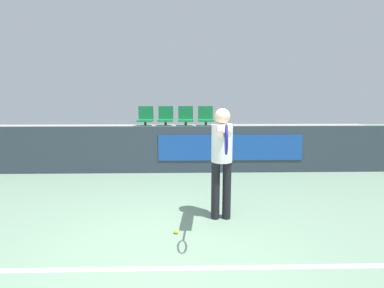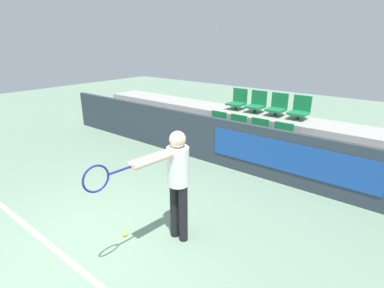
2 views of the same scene
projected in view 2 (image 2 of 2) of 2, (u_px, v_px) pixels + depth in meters
The scene contains 15 objects.
ground_plane at pixel (80, 255), 4.16m from camera, with size 30.00×30.00×0.00m, color gray.
court_baseline at pixel (69, 261), 4.04m from camera, with size 6.32×0.08×0.01m.
barrier_wall at pixel (231, 145), 6.81m from camera, with size 11.81×0.14×1.12m.
bleacher_tier_front at pixel (242, 150), 7.39m from camera, with size 11.41×1.06×0.47m.
bleacher_tier_middle at pixel (262, 132), 8.09m from camera, with size 11.41×1.06×0.94m.
stadium_chair_0 at pixel (216, 125), 7.85m from camera, with size 0.44×0.45×0.57m.
stadium_chair_1 at pixel (236, 129), 7.50m from camera, with size 0.44×0.45×0.57m.
stadium_chair_2 at pixel (257, 133), 7.15m from camera, with size 0.44×0.45×0.57m.
stadium_chair_3 at pixel (281, 138), 6.80m from camera, with size 0.44×0.45×0.57m.
stadium_chair_4 at pixel (238, 101), 8.47m from camera, with size 0.44×0.45×0.57m.
stadium_chair_5 at pixel (257, 103), 8.12m from camera, with size 0.44×0.45×0.57m.
stadium_chair_6 at pixel (277, 106), 7.77m from camera, with size 0.44×0.45×0.57m.
stadium_chair_7 at pixel (300, 109), 7.43m from camera, with size 0.44×0.45×0.57m.
tennis_player at pixel (174, 176), 4.14m from camera, with size 0.31×1.54×1.68m.
tennis_ball at pixel (125, 234), 4.55m from camera, with size 0.07×0.07×0.07m.
Camera 2 is at (3.35, -1.68, 2.84)m, focal length 28.00 mm.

